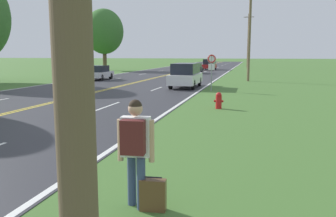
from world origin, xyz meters
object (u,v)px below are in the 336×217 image
Objects in this scene: traffic_sign at (212,63)px; car_white_van_nearest at (186,75)px; suitcase at (153,195)px; car_silver_sedan_approaching at (98,73)px; car_red_van_mid_far at (209,64)px; hitchhiker_person at (135,143)px; tree_mid_treeline at (104,32)px; car_black_hatchback_mid_near at (194,68)px; fire_hydrant at (219,100)px.

traffic_sign reaches higher than car_white_van_nearest.
suitcase is 0.15× the size of car_silver_sedan_approaching.
car_red_van_mid_far is at bearing 1.14° from suitcase.
hitchhiker_person is at bearing -86.93° from traffic_sign.
suitcase is 51.59m from tree_mid_treeline.
suitcase is 41.57m from car_black_hatchback_mid_near.
fire_hydrant is (0.27, 11.32, -0.73)m from hitchhiker_person.
car_red_van_mid_far is (-5.27, 52.57, -0.23)m from hitchhiker_person.
car_silver_sedan_approaching is at bearing -26.92° from car_black_hatchback_mid_near.
car_white_van_nearest is 1.24× the size of car_silver_sedan_approaching.
car_black_hatchback_mid_near is at bearing -20.30° from tree_mid_treeline.
car_red_van_mid_far is at bearing 97.64° from fire_hydrant.
car_white_van_nearest is (17.67, -25.20, -4.98)m from tree_mid_treeline.
tree_mid_treeline reaches higher than suitcase.
car_white_van_nearest is (-3.51, 10.14, 0.58)m from fire_hydrant.
suitcase is 0.13× the size of car_red_van_mid_far.
fire_hydrant is 0.20× the size of car_silver_sedan_approaching.
car_black_hatchback_mid_near is at bearing 101.59° from fire_hydrant.
tree_mid_treeline is 16.90m from car_black_hatchback_mid_near.
tree_mid_treeline is (-21.22, 46.68, 5.69)m from suitcase.
car_white_van_nearest reaches higher than fire_hydrant.
traffic_sign is 3.19m from car_white_van_nearest.
traffic_sign is at bearing 13.88° from car_black_hatchback_mid_near.
suitcase is 19.48m from traffic_sign.
fire_hydrant reaches higher than suitcase.
tree_mid_treeline is at bearing -68.37° from car_red_van_mid_far.
car_white_van_nearest is at bearing 109.10° from fire_hydrant.
suitcase is at bearing -155.28° from car_silver_sedan_approaching.
traffic_sign is 0.70× the size of car_black_hatchback_mid_near.
hitchhiker_person reaches higher than car_silver_sedan_approaching.
car_silver_sedan_approaching is (-13.47, 16.10, 0.33)m from fire_hydrant.
suitcase is 0.75× the size of fire_hydrant.
car_white_van_nearest is 19.80m from car_black_hatchback_mid_near.
hitchhiker_person is at bearing 6.65° from car_red_van_mid_far.
car_black_hatchback_mid_near is (-4.80, 21.74, -1.18)m from traffic_sign.
tree_mid_treeline is at bearing 126.04° from traffic_sign.
fire_hydrant is at bearing 8.57° from car_red_van_mid_far.
car_black_hatchback_mid_near is 11.50m from car_red_van_mid_far.
car_red_van_mid_far is (0.57, 11.49, 0.17)m from car_black_hatchback_mid_near.
car_red_van_mid_far is at bearing 178.58° from car_black_hatchback_mid_near.
tree_mid_treeline is (-20.91, 46.65, 4.83)m from hitchhiker_person.
hitchhiker_person reaches higher than fire_hydrant.
car_black_hatchback_mid_near is (-5.84, 41.08, -0.40)m from hitchhiker_person.
hitchhiker_person is at bearing 8.50° from car_white_van_nearest.
car_white_van_nearest is 1.08× the size of car_red_van_mid_far.
hitchhiker_person reaches higher than car_red_van_mid_far.
tree_mid_treeline is 17.47m from car_red_van_mid_far.
car_black_hatchback_mid_near reaches higher than fire_hydrant.
fire_hydrant is 0.31× the size of traffic_sign.
hitchhiker_person is 0.37× the size of car_white_van_nearest.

